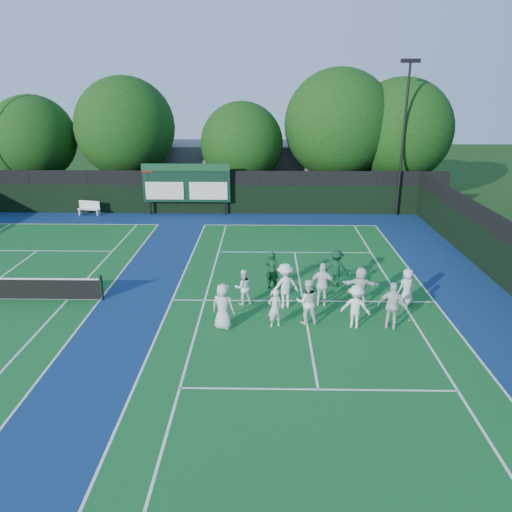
{
  "coord_description": "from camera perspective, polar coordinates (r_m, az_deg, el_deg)",
  "views": [
    {
      "loc": [
        -1.6,
        -18.11,
        8.55
      ],
      "look_at": [
        -2.0,
        3.0,
        1.3
      ],
      "focal_mm": 35.0,
      "sensor_mm": 36.0,
      "label": 1
    }
  ],
  "objects": [
    {
      "name": "tree_d",
      "position": [
        38.19,
        9.64,
        14.33
      ],
      "size": [
        7.94,
        7.94,
        9.82
      ],
      "color": "black",
      "rests_on": "ground"
    },
    {
      "name": "tennis_ball_4",
      "position": [
        22.59,
        5.73,
        -3.29
      ],
      "size": [
        0.07,
        0.07,
        0.07
      ],
      "primitive_type": "sphere",
      "color": "yellow",
      "rests_on": "ground"
    },
    {
      "name": "court_apron",
      "position": [
        21.39,
        -10.92,
        -4.96
      ],
      "size": [
        34.0,
        32.0,
        0.01
      ],
      "primitive_type": "cube",
      "color": "navy",
      "rests_on": "ground"
    },
    {
      "name": "player_back_0",
      "position": [
        20.37,
        -1.47,
        -3.56
      ],
      "size": [
        0.87,
        0.77,
        1.5
      ],
      "primitive_type": "imported",
      "rotation": [
        0.0,
        0.0,
        3.46
      ],
      "color": "white",
      "rests_on": "ground"
    },
    {
      "name": "tennis_ball_0",
      "position": [
        21.28,
        -4.67,
        -4.7
      ],
      "size": [
        0.07,
        0.07,
        0.07
      ],
      "primitive_type": "sphere",
      "color": "yellow",
      "rests_on": "ground"
    },
    {
      "name": "coach_right",
      "position": [
        22.42,
        9.15,
        -1.39
      ],
      "size": [
        1.19,
        0.81,
        1.7
      ],
      "primitive_type": "imported",
      "rotation": [
        0.0,
        0.0,
        2.96
      ],
      "color": "#0E351E",
      "rests_on": "ground"
    },
    {
      "name": "light_pole_right",
      "position": [
        35.08,
        16.66,
        14.52
      ],
      "size": [
        1.2,
        0.3,
        10.12
      ],
      "color": "black",
      "rests_on": "ground"
    },
    {
      "name": "player_back_2",
      "position": [
        20.37,
        7.62,
        -3.26
      ],
      "size": [
        1.13,
        0.64,
        1.82
      ],
      "primitive_type": "imported",
      "rotation": [
        0.0,
        0.0,
        2.95
      ],
      "color": "white",
      "rests_on": "ground"
    },
    {
      "name": "tree_b",
      "position": [
        39.17,
        -14.45,
        13.79
      ],
      "size": [
        7.31,
        7.31,
        9.26
      ],
      "color": "black",
      "rests_on": "ground"
    },
    {
      "name": "tennis_ball_3",
      "position": [
        22.39,
        -3.2,
        -3.43
      ],
      "size": [
        0.07,
        0.07,
        0.07
      ],
      "primitive_type": "sphere",
      "color": "yellow",
      "rests_on": "ground"
    },
    {
      "name": "coach_left",
      "position": [
        21.85,
        1.85,
        -1.66
      ],
      "size": [
        0.74,
        0.63,
        1.72
      ],
      "primitive_type": "imported",
      "rotation": [
        0.0,
        0.0,
        2.73
      ],
      "color": "#0F381D",
      "rests_on": "ground"
    },
    {
      "name": "player_front_0",
      "position": [
        18.4,
        -3.8,
        -5.76
      ],
      "size": [
        0.97,
        0.77,
        1.74
      ],
      "primitive_type": "imported",
      "rotation": [
        0.0,
        0.0,
        2.85
      ],
      "color": "silver",
      "rests_on": "ground"
    },
    {
      "name": "clubhouse",
      "position": [
        42.61,
        0.54,
        10.11
      ],
      "size": [
        18.0,
        6.0,
        4.0
      ],
      "primitive_type": "cube",
      "color": "slate",
      "rests_on": "ground"
    },
    {
      "name": "player_front_1",
      "position": [
        18.53,
        2.18,
        -5.95
      ],
      "size": [
        0.64,
        0.53,
        1.5
      ],
      "primitive_type": "imported",
      "rotation": [
        0.0,
        0.0,
        3.49
      ],
      "color": "white",
      "rests_on": "ground"
    },
    {
      "name": "tree_c",
      "position": [
        37.96,
        -1.4,
        12.48
      ],
      "size": [
        6.11,
        6.11,
        7.49
      ],
      "color": "black",
      "rests_on": "ground"
    },
    {
      "name": "player_back_3",
      "position": [
        20.73,
        11.85,
        -3.39
      ],
      "size": [
        1.56,
        0.68,
        1.63
      ],
      "primitive_type": "imported",
      "rotation": [
        0.0,
        0.0,
        3.01
      ],
      "color": "white",
      "rests_on": "ground"
    },
    {
      "name": "tennis_ball_2",
      "position": [
        20.09,
        17.13,
        -7.03
      ],
      "size": [
        0.07,
        0.07,
        0.07
      ],
      "primitive_type": "sphere",
      "color": "yellow",
      "rests_on": "ground"
    },
    {
      "name": "bench",
      "position": [
        36.51,
        -18.51,
        5.28
      ],
      "size": [
        1.61,
        0.75,
        0.99
      ],
      "color": "white",
      "rests_on": "ground"
    },
    {
      "name": "tennis_ball_5",
      "position": [
        19.62,
        14.84,
        -7.46
      ],
      "size": [
        0.07,
        0.07,
        0.07
      ],
      "primitive_type": "sphere",
      "color": "yellow",
      "rests_on": "ground"
    },
    {
      "name": "tennis_ball_1",
      "position": [
        22.12,
        10.42,
        -4.02
      ],
      "size": [
        0.07,
        0.07,
        0.07
      ],
      "primitive_type": "sphere",
      "color": "yellow",
      "rests_on": "ground"
    },
    {
      "name": "player_back_1",
      "position": [
        20.07,
        3.32,
        -3.4
      ],
      "size": [
        1.37,
        1.1,
        1.85
      ],
      "primitive_type": "imported",
      "rotation": [
        0.0,
        0.0,
        3.54
      ],
      "color": "white",
      "rests_on": "ground"
    },
    {
      "name": "player_front_2",
      "position": [
        18.82,
        5.89,
        -5.2
      ],
      "size": [
        0.86,
        0.67,
        1.75
      ],
      "primitive_type": "imported",
      "rotation": [
        0.0,
        0.0,
        3.15
      ],
      "color": "white",
      "rests_on": "ground"
    },
    {
      "name": "tree_e",
      "position": [
        39.13,
        16.34,
        13.32
      ],
      "size": [
        7.52,
        7.52,
        9.17
      ],
      "color": "black",
      "rests_on": "ground"
    },
    {
      "name": "near_court",
      "position": [
        20.99,
        5.39,
        -5.14
      ],
      "size": [
        11.05,
        23.85,
        0.01
      ],
      "color": "#125A22",
      "rests_on": "ground"
    },
    {
      "name": "player_front_3",
      "position": [
        18.81,
        11.31,
        -5.67
      ],
      "size": [
        1.2,
        0.88,
        1.66
      ],
      "primitive_type": "imported",
      "rotation": [
        0.0,
        0.0,
        2.87
      ],
      "color": "white",
      "rests_on": "ground"
    },
    {
      "name": "player_front_4",
      "position": [
        18.98,
        15.36,
        -5.51
      ],
      "size": [
        1.15,
        0.76,
        1.82
      ],
      "primitive_type": "imported",
      "rotation": [
        0.0,
        0.0,
        2.82
      ],
      "color": "silver",
      "rests_on": "ground"
    },
    {
      "name": "back_fence",
      "position": [
        35.13,
        -6.18,
        7.03
      ],
      "size": [
        34.0,
        0.08,
        3.0
      ],
      "color": "black",
      "rests_on": "ground"
    },
    {
      "name": "player_back_4",
      "position": [
        21.21,
        16.86,
        -3.41
      ],
      "size": [
        0.89,
        0.76,
        1.55
      ],
      "primitive_type": "imported",
      "rotation": [
        0.0,
        0.0,
        3.55
      ],
      "color": "silver",
      "rests_on": "ground"
    },
    {
      "name": "scoreboard",
      "position": [
        34.71,
        -7.99,
        8.22
      ],
      "size": [
        6.0,
        0.21,
        3.55
      ],
      "color": "black",
      "rests_on": "ground"
    },
    {
      "name": "tree_a",
      "position": [
        41.59,
        -23.86,
        11.99
      ],
      "size": [
        6.3,
        6.3,
        7.95
      ],
      "color": "black",
      "rests_on": "ground"
    },
    {
      "name": "ground",
      "position": [
        20.09,
        5.59,
        -6.33
      ],
      "size": [
        120.0,
        120.0,
        0.0
      ],
      "primitive_type": "plane",
      "color": "black",
      "rests_on": "ground"
    }
  ]
}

